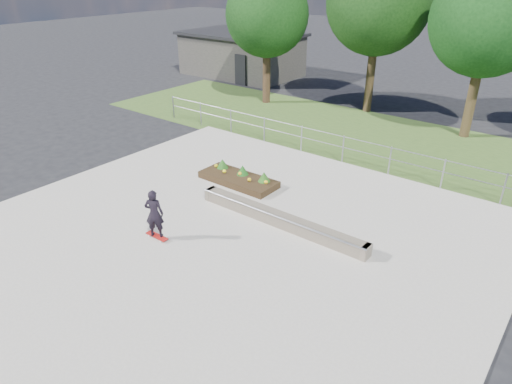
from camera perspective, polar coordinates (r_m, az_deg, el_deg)
ground at (r=13.59m, az=-4.58°, el=-6.16°), size 120.00×120.00×0.00m
grass_verge at (r=22.11m, az=14.99°, el=6.31°), size 30.00×8.00×0.02m
concrete_slab at (r=13.57m, az=-4.59°, el=-6.05°), size 15.00×15.00×0.06m
fence at (r=18.85m, az=10.86°, el=5.71°), size 20.06×0.06×1.20m
building at (r=34.70m, az=-1.82°, el=16.89°), size 8.40×5.40×3.00m
tree_far_left at (r=26.69m, az=1.39°, el=21.23°), size 4.55×4.55×7.15m
tree_mid_left at (r=25.58m, az=15.07°, el=21.88°), size 5.25×5.25×8.25m
tree_mid_right at (r=22.94m, az=27.07°, el=18.64°), size 4.90×4.90×7.70m
grind_ledge at (r=14.14m, az=2.95°, el=-3.43°), size 6.00×0.44×0.43m
planter_bed at (r=16.93m, az=-2.12°, el=1.81°), size 3.00×1.20×0.61m
skateboarder at (r=13.49m, az=-12.60°, el=-2.69°), size 0.80×0.59×1.58m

